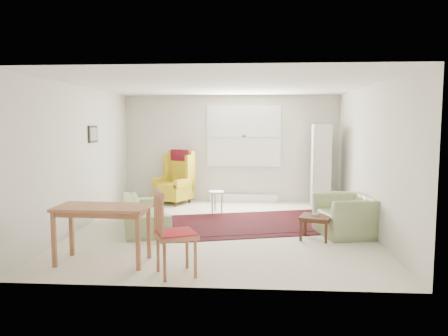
# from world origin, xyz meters

# --- Properties ---
(room) EXTENTS (5.04, 5.54, 2.51)m
(room) POSITION_xyz_m (0.02, 0.21, 1.26)
(room) COLOR beige
(room) RESTS_ON ground
(rug) EXTENTS (3.57, 2.79, 0.03)m
(rug) POSITION_xyz_m (0.56, 0.43, 0.02)
(rug) COLOR black
(rug) RESTS_ON ground
(sofa) EXTENTS (1.28, 2.01, 0.76)m
(sofa) POSITION_xyz_m (-1.40, 0.04, 0.38)
(sofa) COLOR #8A9B67
(sofa) RESTS_ON ground
(armchair) EXTENTS (1.09, 1.18, 0.79)m
(armchair) POSITION_xyz_m (2.10, -0.25, 0.40)
(armchair) COLOR #8A9B67
(armchair) RESTS_ON ground
(wingback_chair) EXTENTS (0.98, 1.00, 1.24)m
(wingback_chair) POSITION_xyz_m (-1.31, 2.35, 0.62)
(wingback_chair) COLOR gold
(wingback_chair) RESTS_ON ground
(coffee_table) EXTENTS (0.59, 0.59, 0.38)m
(coffee_table) POSITION_xyz_m (1.53, -0.56, 0.19)
(coffee_table) COLOR #442315
(coffee_table) RESTS_ON ground
(stool) EXTENTS (0.40, 0.40, 0.45)m
(stool) POSITION_xyz_m (-0.24, 1.43, 0.22)
(stool) COLOR white
(stool) RESTS_ON ground
(cabinet) EXTENTS (0.43, 0.75, 1.83)m
(cabinet) POSITION_xyz_m (2.01, 2.12, 0.91)
(cabinet) COLOR white
(cabinet) RESTS_ON ground
(desk) EXTENTS (1.24, 0.65, 0.77)m
(desk) POSITION_xyz_m (-1.47, -1.94, 0.38)
(desk) COLOR #9F6240
(desk) RESTS_ON ground
(desk_chair) EXTENTS (0.61, 0.61, 1.06)m
(desk_chair) POSITION_xyz_m (-0.41, -2.35, 0.53)
(desk_chair) COLOR #9F6240
(desk_chair) RESTS_ON ground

